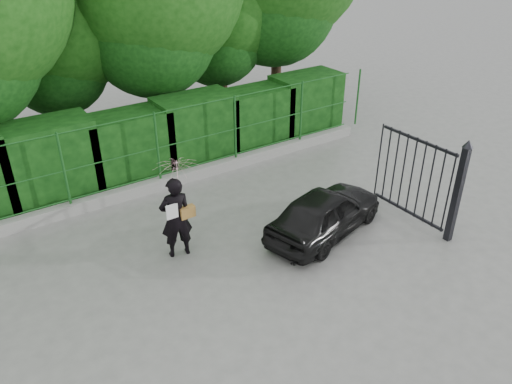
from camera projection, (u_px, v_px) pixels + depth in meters
ground at (242, 286)px, 9.57m from camera, size 80.00×80.00×0.00m
kerb at (147, 187)px, 12.76m from camera, size 14.00×0.25×0.30m
fence at (151, 148)px, 12.36m from camera, size 14.13×0.06×1.80m
hedge at (121, 146)px, 12.98m from camera, size 14.20×1.20×2.13m
gate at (439, 183)px, 10.74m from camera, size 0.22×2.33×2.36m
woman at (178, 195)px, 9.90m from camera, size 0.98×0.96×2.11m
car at (325, 212)px, 10.95m from camera, size 3.38×2.04×1.08m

